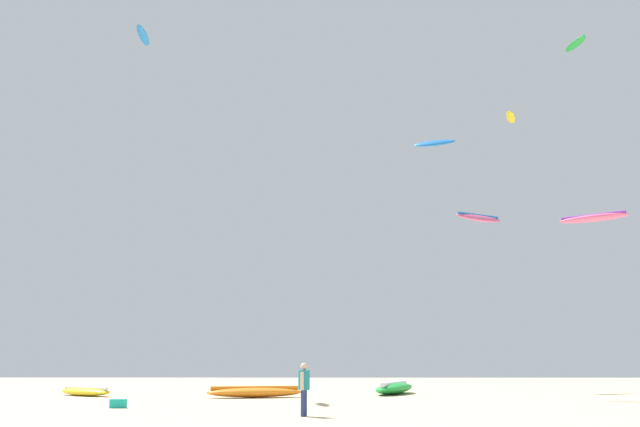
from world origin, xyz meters
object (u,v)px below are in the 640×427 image
cooler_box (118,404)px  kite_aloft_1 (511,117)px  kite_aloft_4 (575,44)px  kite_aloft_0 (593,218)px  person_foreground (304,385)px  kite_aloft_6 (478,218)px  kite_aloft_2 (434,143)px  kite_aloft_5 (143,35)px  kite_grounded_far (85,391)px  kite_grounded_mid (255,392)px  kite_grounded_near (394,388)px

cooler_box → kite_aloft_1: 41.94m
kite_aloft_4 → kite_aloft_0: bearing=-95.4°
person_foreground → kite_aloft_6: 24.19m
person_foreground → kite_aloft_2: kite_aloft_2 is taller
kite_aloft_1 → kite_aloft_5: kite_aloft_1 is taller
kite_grounded_far → kite_aloft_0: bearing=12.2°
person_foreground → kite_aloft_1: bearing=75.6°
kite_aloft_0 → kite_aloft_1: 16.72m
kite_grounded_far → kite_aloft_1: size_ratio=1.29×
kite_grounded_mid → person_foreground: bearing=-76.1°
kite_aloft_6 → kite_aloft_5: bearing=-168.4°
person_foreground → kite_grounded_near: size_ratio=0.29×
person_foreground → kite_aloft_6: kite_aloft_6 is taller
cooler_box → kite_aloft_4: size_ratio=0.23×
kite_grounded_near → kite_aloft_2: bearing=-19.9°
kite_aloft_5 → kite_aloft_2: bearing=-4.4°
kite_aloft_6 → kite_grounded_near: bearing=-142.0°
person_foreground → kite_grounded_far: 17.19m
person_foreground → cooler_box: person_foreground is taller
kite_aloft_0 → kite_aloft_4: kite_aloft_4 is taller
kite_grounded_far → cooler_box: 9.96m
kite_aloft_2 → kite_aloft_6: 7.33m
cooler_box → kite_grounded_near: bearing=44.1°
kite_grounded_mid → kite_aloft_1: kite_aloft_1 is taller
kite_grounded_far → kite_aloft_6: size_ratio=1.05×
cooler_box → kite_aloft_6: 25.70m
person_foreground → kite_grounded_far: person_foreground is taller
kite_aloft_2 → kite_aloft_4: size_ratio=1.02×
person_foreground → kite_aloft_5: kite_aloft_5 is taller
kite_aloft_2 → kite_aloft_4: kite_aloft_4 is taller
kite_aloft_2 → kite_aloft_5: kite_aloft_5 is taller
cooler_box → kite_aloft_6: kite_aloft_6 is taller
person_foreground → kite_grounded_mid: 11.44m
kite_aloft_1 → kite_aloft_5: bearing=-149.2°
kite_aloft_4 → kite_aloft_1: bearing=95.7°
kite_aloft_1 → kite_grounded_mid: bearing=-133.3°
kite_aloft_2 → kite_aloft_6: (3.55, 5.63, -3.07)m
kite_grounded_mid → kite_aloft_5: bearing=151.3°
cooler_box → kite_aloft_6: bearing=42.1°
person_foreground → kite_grounded_near: bearing=87.0°
kite_aloft_4 → kite_aloft_5: size_ratio=0.89×
person_foreground → kite_aloft_1: kite_aloft_1 is taller
kite_grounded_far → kite_aloft_5: size_ratio=1.41×
kite_grounded_mid → kite_grounded_far: 8.90m
kite_grounded_far → kite_aloft_1: (27.71, 18.44, 21.58)m
kite_aloft_0 → kite_aloft_4: bearing=84.6°
kite_aloft_4 → kite_aloft_2: bearing=-152.9°
kite_aloft_1 → kite_aloft_4: size_ratio=1.22×
kite_grounded_far → kite_aloft_4: bearing=12.9°
kite_grounded_mid → kite_aloft_6: 18.76m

